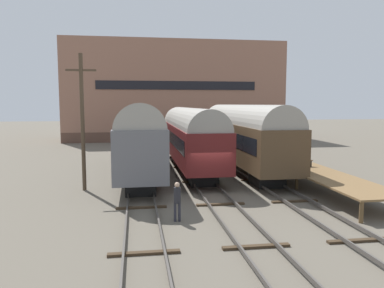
# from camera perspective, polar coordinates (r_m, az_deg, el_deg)

# --- Properties ---
(ground_plane) EXTENTS (200.00, 200.00, 0.00)m
(ground_plane) POSITION_cam_1_polar(r_m,az_deg,el_deg) (23.06, 2.68, -7.34)
(ground_plane) COLOR #60594C
(track_left) EXTENTS (2.60, 60.00, 0.26)m
(track_left) POSITION_cam_1_polar(r_m,az_deg,el_deg) (22.61, -7.83, -7.29)
(track_left) COLOR #4C4742
(track_left) RESTS_ON ground
(track_middle) EXTENTS (2.60, 60.00, 0.26)m
(track_middle) POSITION_cam_1_polar(r_m,az_deg,el_deg) (23.03, 2.68, -6.99)
(track_middle) COLOR #4C4742
(track_middle) RESTS_ON ground
(track_right) EXTENTS (2.60, 60.00, 0.26)m
(track_right) POSITION_cam_1_polar(r_m,az_deg,el_deg) (24.17, 12.48, -6.50)
(track_right) COLOR #4C4742
(track_right) RESTS_ON ground
(train_car_brown) EXTENTS (3.09, 17.77, 5.31)m
(train_car_brown) POSITION_cam_1_polar(r_m,az_deg,el_deg) (30.54, 7.75, 1.64)
(train_car_brown) COLOR black
(train_car_brown) RESTS_ON ground
(train_car_grey) EXTENTS (3.08, 17.32, 5.43)m
(train_car_grey) POSITION_cam_1_polar(r_m,az_deg,el_deg) (28.27, -8.08, 1.43)
(train_car_grey) COLOR black
(train_car_grey) RESTS_ON ground
(train_car_maroon) EXTENTS (3.05, 17.42, 5.06)m
(train_car_maroon) POSITION_cam_1_polar(r_m,az_deg,el_deg) (30.59, -0.27, 1.43)
(train_car_maroon) COLOR black
(train_car_maroon) RESTS_ON ground
(station_platform) EXTENTS (2.97, 14.06, 1.09)m
(station_platform) POSITION_cam_1_polar(r_m,az_deg,el_deg) (25.16, 18.49, -4.17)
(station_platform) COLOR brown
(station_platform) RESTS_ON ground
(bench) EXTENTS (1.40, 0.40, 0.91)m
(bench) POSITION_cam_1_polar(r_m,az_deg,el_deg) (26.71, 16.34, -2.29)
(bench) COLOR brown
(bench) RESTS_ON station_platform
(person_worker) EXTENTS (0.32, 0.32, 1.83)m
(person_worker) POSITION_cam_1_polar(r_m,az_deg,el_deg) (17.22, -2.27, -8.19)
(person_worker) COLOR #282833
(person_worker) RESTS_ON ground
(utility_pole) EXTENTS (1.80, 0.24, 8.41)m
(utility_pole) POSITION_cam_1_polar(r_m,az_deg,el_deg) (23.91, -16.35, 3.48)
(utility_pole) COLOR #473828
(utility_pole) RESTS_ON ground
(warehouse_building) EXTENTS (32.14, 10.17, 14.48)m
(warehouse_building) POSITION_cam_1_polar(r_m,az_deg,el_deg) (58.23, -2.78, 7.96)
(warehouse_building) COLOR brown
(warehouse_building) RESTS_ON ground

